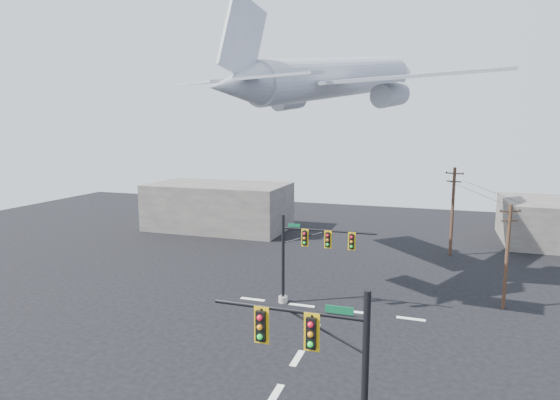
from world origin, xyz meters
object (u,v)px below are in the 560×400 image
(signal_mast_far, at_px, (305,255))
(utility_pole_b, at_px, (452,210))
(utility_pole_a, at_px, (507,255))
(airliner, at_px, (337,79))
(signal_mast_near, at_px, (331,380))

(signal_mast_far, distance_m, utility_pole_b, 21.47)
(utility_pole_a, height_order, airliner, airliner)
(utility_pole_a, bearing_deg, utility_pole_b, 82.21)
(signal_mast_near, xyz_separation_m, airliner, (-5.28, 25.88, 13.57))
(signal_mast_near, xyz_separation_m, utility_pole_a, (8.60, 20.82, 0.08))
(signal_mast_near, relative_size, signal_mast_far, 1.05)
(signal_mast_near, bearing_deg, utility_pole_b, 81.58)
(utility_pole_a, bearing_deg, airliner, 139.04)
(utility_pole_b, distance_m, airliner, 19.00)
(utility_pole_a, bearing_deg, signal_mast_near, -133.37)
(signal_mast_near, distance_m, signal_mast_far, 17.65)
(signal_mast_far, xyz_separation_m, utility_pole_b, (10.80, 18.53, 0.95))
(airliner, bearing_deg, utility_pole_b, -27.28)
(signal_mast_near, bearing_deg, signal_mast_far, 108.41)
(signal_mast_near, relative_size, airliner, 0.26)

